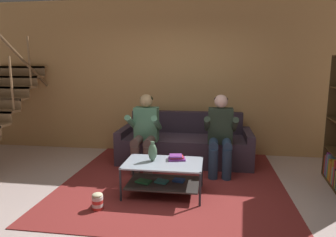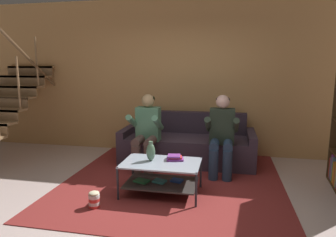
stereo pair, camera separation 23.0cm
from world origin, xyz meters
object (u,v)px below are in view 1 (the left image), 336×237
at_px(couch, 185,145).
at_px(vase, 153,152).
at_px(book_stack, 176,158).
at_px(popcorn_tub, 98,201).
at_px(person_seated_left, 145,129).
at_px(person_seated_right, 220,131).
at_px(coffee_table, 163,173).

bearing_deg(couch, vase, -102.15).
distance_m(book_stack, popcorn_tub, 1.15).
bearing_deg(person_seated_left, couch, 41.76).
distance_m(vase, popcorn_tub, 0.92).
xyz_separation_m(couch, person_seated_right, (0.59, -0.53, 0.38)).
bearing_deg(vase, couch, 77.85).
relative_size(person_seated_left, book_stack, 4.87).
height_order(person_seated_right, popcorn_tub, person_seated_right).
bearing_deg(person_seated_left, person_seated_right, 0.05).
height_order(person_seated_left, popcorn_tub, person_seated_left).
relative_size(person_seated_right, book_stack, 4.92).
bearing_deg(person_seated_right, popcorn_tub, -134.74).
bearing_deg(coffee_table, person_seated_right, 50.28).
height_order(person_seated_right, coffee_table, person_seated_right).
relative_size(vase, book_stack, 1.05).
xyz_separation_m(person_seated_right, vase, (-0.89, -0.86, -0.12)).
distance_m(person_seated_right, coffee_table, 1.23).
xyz_separation_m(person_seated_left, vase, (0.29, -0.86, -0.11)).
bearing_deg(couch, book_stack, -89.80).
bearing_deg(vase, coffee_table, -14.94).
height_order(person_seated_left, vase, person_seated_left).
bearing_deg(popcorn_tub, person_seated_right, 45.26).
xyz_separation_m(couch, book_stack, (0.00, -1.29, 0.17)).
bearing_deg(vase, popcorn_tub, -132.69).
distance_m(person_seated_left, coffee_table, 1.07).
xyz_separation_m(coffee_table, popcorn_tub, (-0.69, -0.55, -0.18)).
xyz_separation_m(coffee_table, book_stack, (0.16, 0.14, 0.18)).
bearing_deg(person_seated_left, vase, -71.08).
height_order(couch, book_stack, couch).
distance_m(couch, vase, 1.44).
distance_m(coffee_table, vase, 0.31).
bearing_deg(popcorn_tub, person_seated_left, 80.28).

